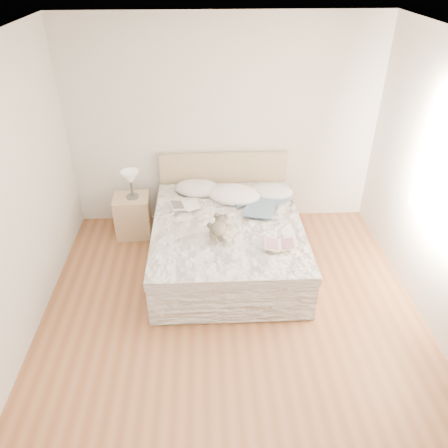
% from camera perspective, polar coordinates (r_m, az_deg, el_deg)
% --- Properties ---
extents(floor, '(4.00, 4.50, 0.00)m').
position_cam_1_polar(floor, '(4.56, 1.22, -13.78)').
color(floor, brown).
rests_on(floor, ground).
extents(ceiling, '(4.00, 4.50, 0.00)m').
position_cam_1_polar(ceiling, '(3.20, 1.82, 21.77)').
color(ceiling, white).
rests_on(ceiling, ground).
extents(wall_back, '(4.00, 0.02, 2.70)m').
position_cam_1_polar(wall_back, '(5.73, -0.13, 12.71)').
color(wall_back, silver).
rests_on(wall_back, ground).
extents(bed, '(1.72, 2.14, 1.00)m').
position_cam_1_polar(bed, '(5.27, 0.41, -2.03)').
color(bed, tan).
rests_on(bed, floor).
extents(nightstand, '(0.47, 0.42, 0.56)m').
position_cam_1_polar(nightstand, '(5.90, -11.81, 1.07)').
color(nightstand, tan).
rests_on(nightstand, floor).
extents(table_lamp, '(0.30, 0.30, 0.37)m').
position_cam_1_polar(table_lamp, '(5.64, -12.11, 5.78)').
color(table_lamp, '#48443E').
rests_on(table_lamp, nightstand).
extents(pillow_left, '(0.66, 0.52, 0.18)m').
position_cam_1_polar(pillow_left, '(5.70, -3.46, 4.71)').
color(pillow_left, silver).
rests_on(pillow_left, bed).
extents(pillow_middle, '(0.77, 0.63, 0.20)m').
position_cam_1_polar(pillow_middle, '(5.53, 1.31, 3.85)').
color(pillow_middle, white).
rests_on(pillow_middle, bed).
extents(pillow_right, '(0.62, 0.50, 0.17)m').
position_cam_1_polar(pillow_right, '(5.64, 6.21, 4.22)').
color(pillow_right, silver).
rests_on(pillow_right, bed).
extents(blouse, '(0.69, 0.72, 0.02)m').
position_cam_1_polar(blouse, '(5.30, 4.81, 2.24)').
color(blouse, '#3C536A').
rests_on(blouse, bed).
extents(photo_book, '(0.41, 0.33, 0.03)m').
position_cam_1_polar(photo_book, '(5.33, -5.15, 2.40)').
color(photo_book, white).
rests_on(photo_book, bed).
extents(childrens_book, '(0.36, 0.27, 0.02)m').
position_cam_1_polar(childrens_book, '(4.66, 7.30, -2.70)').
color(childrens_book, beige).
rests_on(childrens_book, bed).
extents(teddy_bear, '(0.28, 0.37, 0.18)m').
position_cam_1_polar(teddy_bear, '(4.75, -0.77, -1.37)').
color(teddy_bear, brown).
rests_on(teddy_bear, bed).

